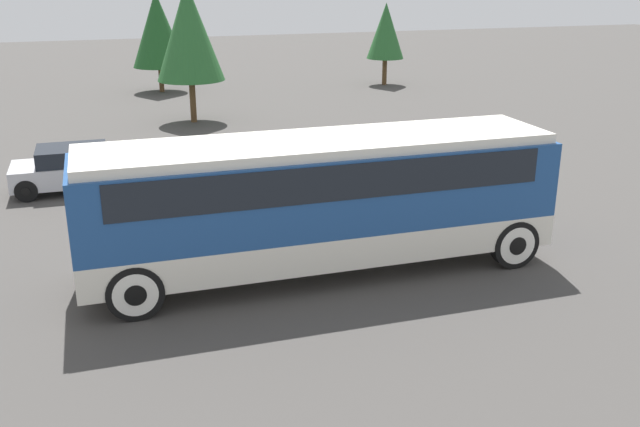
% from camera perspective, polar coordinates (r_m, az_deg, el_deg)
% --- Properties ---
extents(ground_plane, '(120.00, 120.00, 0.00)m').
position_cam_1_polar(ground_plane, '(17.19, 0.00, -4.60)').
color(ground_plane, '#423F3D').
extents(tour_bus, '(11.04, 2.70, 3.25)m').
position_cam_1_polar(tour_bus, '(16.52, 0.32, 1.71)').
color(tour_bus, silver).
rests_on(tour_bus, ground_plane).
extents(parked_car_near, '(4.73, 1.93, 1.40)m').
position_cam_1_polar(parked_car_near, '(23.95, 6.53, 3.99)').
color(parked_car_near, '#7A6B5B').
rests_on(parked_car_near, ground_plane).
extents(parked_car_mid, '(4.16, 1.94, 1.44)m').
position_cam_1_polar(parked_car_mid, '(24.46, -18.83, 3.46)').
color(parked_car_mid, '#BCBCC1').
rests_on(parked_car_mid, ground_plane).
extents(tree_left, '(2.24, 2.24, 4.86)m').
position_cam_1_polar(tree_left, '(44.27, 5.28, 14.34)').
color(tree_left, brown).
rests_on(tree_left, ground_plane).
extents(tree_center, '(3.02, 3.02, 5.60)m').
position_cam_1_polar(tree_center, '(42.51, -12.86, 14.16)').
color(tree_center, brown).
rests_on(tree_center, ground_plane).
extents(tree_right, '(3.07, 3.07, 6.30)m').
position_cam_1_polar(tree_right, '(33.58, -10.45, 14.11)').
color(tree_right, brown).
rests_on(tree_right, ground_plane).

